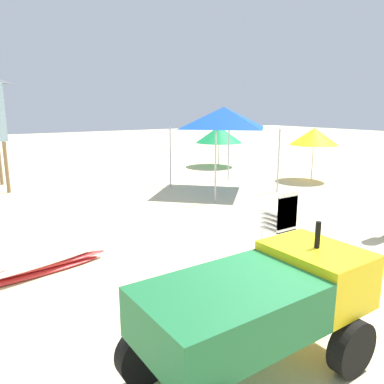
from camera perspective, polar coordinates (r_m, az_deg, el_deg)
ground at (r=5.41m, az=16.13°, el=-17.92°), size 80.00×80.00×0.00m
utility_cart at (r=4.02m, az=10.51°, el=-16.13°), size 2.56×1.31×1.50m
stacked_plastic_chairs at (r=7.32m, az=13.42°, el=-3.66°), size 0.48×0.48×1.20m
surfboard_pile at (r=6.87m, az=-22.03°, el=-10.49°), size 2.52×0.74×0.24m
popup_canopy at (r=12.54m, az=4.80°, el=11.10°), size 2.60×2.60×2.73m
beach_umbrella_left at (r=17.80m, az=4.09°, el=8.64°), size 2.17×2.17×1.86m
beach_umbrella_mid at (r=14.95m, az=17.92°, el=7.97°), size 1.78×1.78×1.96m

